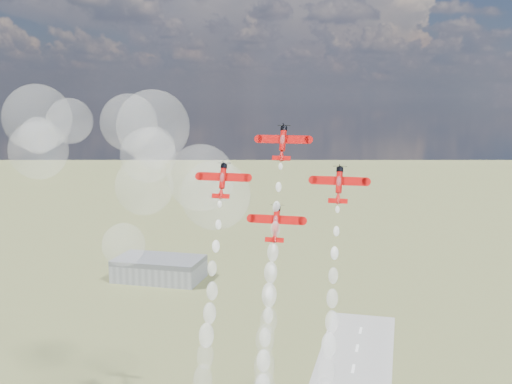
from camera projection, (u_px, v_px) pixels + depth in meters
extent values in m
cube|color=gray|center=(159.00, 271.00, 349.36)|extent=(50.00, 28.00, 10.00)
cube|color=#595B60|center=(159.00, 260.00, 348.33)|extent=(50.00, 28.00, 3.00)
cylinder|color=red|center=(283.00, 140.00, 150.59)|extent=(1.49, 3.45, 5.69)
cylinder|color=black|center=(284.00, 129.00, 151.22)|extent=(1.70, 1.98, 1.62)
cube|color=red|center=(283.00, 139.00, 151.01)|extent=(12.99, 1.01, 2.06)
cube|color=white|center=(270.00, 139.00, 151.96)|extent=(5.11, 0.25, 0.56)
cube|color=white|center=(297.00, 140.00, 150.30)|extent=(5.11, 0.25, 0.56)
cube|color=red|center=(281.00, 158.00, 149.43)|extent=(4.68, 0.56, 1.13)
cube|color=red|center=(281.00, 158.00, 148.63)|extent=(0.15, 2.20, 1.96)
ellipsoid|color=silver|center=(282.00, 140.00, 150.01)|extent=(1.17, 1.96, 2.84)
cone|color=red|center=(282.00, 155.00, 149.71)|extent=(1.49, 2.42, 3.12)
cylinder|color=red|center=(223.00, 178.00, 151.91)|extent=(1.49, 3.45, 5.69)
cylinder|color=black|center=(224.00, 167.00, 152.54)|extent=(1.70, 1.98, 1.62)
cube|color=red|center=(223.00, 177.00, 152.33)|extent=(12.99, 1.01, 2.06)
cube|color=white|center=(210.00, 177.00, 153.28)|extent=(5.11, 0.25, 0.56)
cube|color=white|center=(237.00, 178.00, 151.62)|extent=(5.11, 0.25, 0.56)
cube|color=red|center=(221.00, 196.00, 150.75)|extent=(4.68, 0.56, 1.13)
cube|color=red|center=(220.00, 196.00, 149.95)|extent=(0.15, 2.20, 1.96)
ellipsoid|color=silver|center=(222.00, 178.00, 151.33)|extent=(1.17, 1.96, 2.84)
cone|color=red|center=(221.00, 193.00, 151.03)|extent=(1.49, 2.42, 3.12)
cylinder|color=red|center=(339.00, 182.00, 144.92)|extent=(1.49, 3.45, 5.69)
cylinder|color=black|center=(340.00, 170.00, 145.55)|extent=(1.70, 1.98, 1.62)
cube|color=red|center=(339.00, 181.00, 145.34)|extent=(12.99, 1.01, 2.06)
cube|color=white|center=(325.00, 181.00, 146.30)|extent=(5.11, 0.25, 0.56)
cube|color=white|center=(354.00, 181.00, 144.63)|extent=(5.11, 0.25, 0.56)
cube|color=red|center=(338.00, 201.00, 143.76)|extent=(4.68, 0.56, 1.13)
cube|color=red|center=(337.00, 201.00, 142.96)|extent=(0.15, 2.20, 1.96)
ellipsoid|color=silver|center=(339.00, 182.00, 144.34)|extent=(1.17, 1.96, 2.84)
cone|color=red|center=(338.00, 198.00, 144.04)|extent=(1.49, 2.42, 3.12)
cylinder|color=red|center=(276.00, 221.00, 146.24)|extent=(1.49, 3.45, 5.69)
cylinder|color=black|center=(277.00, 209.00, 146.87)|extent=(1.70, 1.98, 1.62)
cube|color=red|center=(277.00, 220.00, 146.66)|extent=(12.99, 1.01, 2.06)
cube|color=white|center=(263.00, 219.00, 147.62)|extent=(5.11, 0.25, 0.56)
cube|color=white|center=(291.00, 220.00, 145.95)|extent=(5.11, 0.25, 0.56)
cube|color=red|center=(274.00, 240.00, 145.08)|extent=(4.68, 0.56, 1.13)
cube|color=red|center=(274.00, 240.00, 144.28)|extent=(0.15, 2.20, 1.96)
ellipsoid|color=silver|center=(276.00, 221.00, 145.66)|extent=(1.17, 1.96, 2.84)
cone|color=red|center=(275.00, 236.00, 145.36)|extent=(1.49, 2.42, 3.12)
sphere|color=white|center=(281.00, 166.00, 149.07)|extent=(1.03, 1.03, 1.03)
sphere|color=white|center=(279.00, 187.00, 147.99)|extent=(1.44, 1.44, 1.44)
sphere|color=white|center=(277.00, 208.00, 146.86)|extent=(1.86, 1.86, 1.86)
sphere|color=white|center=(275.00, 229.00, 145.52)|extent=(2.28, 2.28, 2.28)
sphere|color=white|center=(273.00, 252.00, 144.78)|extent=(2.70, 2.70, 2.70)
sphere|color=white|center=(271.00, 273.00, 143.24)|extent=(3.12, 3.12, 3.12)
sphere|color=white|center=(269.00, 295.00, 142.83)|extent=(3.53, 3.53, 3.53)
sphere|color=white|center=(269.00, 321.00, 140.95)|extent=(3.95, 3.95, 3.95)
sphere|color=white|center=(265.00, 340.00, 140.62)|extent=(4.37, 4.37, 4.37)
sphere|color=white|center=(264.00, 366.00, 139.43)|extent=(4.79, 4.79, 4.79)
sphere|color=white|center=(220.00, 204.00, 150.51)|extent=(1.03, 1.03, 1.03)
sphere|color=white|center=(218.00, 225.00, 149.38)|extent=(1.44, 1.44, 1.44)
sphere|color=white|center=(216.00, 246.00, 148.44)|extent=(1.86, 1.86, 1.86)
sphere|color=white|center=(212.00, 268.00, 147.04)|extent=(2.28, 2.28, 2.28)
sphere|color=white|center=(212.00, 291.00, 145.79)|extent=(2.70, 2.70, 2.70)
sphere|color=white|center=(210.00, 313.00, 144.72)|extent=(3.12, 3.12, 3.12)
sphere|color=white|center=(206.00, 335.00, 143.33)|extent=(3.53, 3.53, 3.53)
sphere|color=white|center=(205.00, 356.00, 142.77)|extent=(3.95, 3.95, 3.95)
sphere|color=white|center=(203.00, 379.00, 141.18)|extent=(4.37, 4.37, 4.37)
sphere|color=white|center=(338.00, 209.00, 143.36)|extent=(1.03, 1.03, 1.03)
sphere|color=white|center=(336.00, 231.00, 142.45)|extent=(1.44, 1.44, 1.44)
sphere|color=white|center=(335.00, 253.00, 141.45)|extent=(1.86, 1.86, 1.86)
sphere|color=white|center=(333.00, 276.00, 139.87)|extent=(2.28, 2.28, 2.28)
sphere|color=white|center=(332.00, 298.00, 139.24)|extent=(2.70, 2.70, 2.70)
sphere|color=white|center=(332.00, 322.00, 137.87)|extent=(3.12, 3.12, 3.12)
sphere|color=white|center=(329.00, 345.00, 136.63)|extent=(3.53, 3.53, 3.53)
sphere|color=white|center=(326.00, 372.00, 135.36)|extent=(3.95, 3.95, 3.95)
sphere|color=white|center=(274.00, 248.00, 144.82)|extent=(1.03, 1.03, 1.03)
sphere|color=white|center=(272.00, 270.00, 143.59)|extent=(1.44, 1.44, 1.44)
sphere|color=white|center=(269.00, 294.00, 142.64)|extent=(1.86, 1.86, 1.86)
sphere|color=white|center=(268.00, 315.00, 141.57)|extent=(2.28, 2.28, 2.28)
sphere|color=white|center=(265.00, 338.00, 140.46)|extent=(2.70, 2.70, 2.70)
sphere|color=white|center=(264.00, 361.00, 139.04)|extent=(3.12, 3.12, 3.12)
sphere|color=white|center=(129.00, 122.00, 172.16)|extent=(16.51, 16.51, 16.51)
sphere|color=white|center=(148.00, 155.00, 183.56)|extent=(17.07, 17.07, 17.07)
sphere|color=white|center=(154.00, 148.00, 165.27)|extent=(11.73, 11.73, 11.73)
sphere|color=white|center=(38.00, 118.00, 180.09)|extent=(20.31, 20.31, 20.31)
sphere|color=white|center=(153.00, 126.00, 162.56)|extent=(19.90, 19.90, 19.90)
sphere|color=white|center=(201.00, 178.00, 164.85)|extent=(18.61, 18.61, 18.61)
sphere|color=white|center=(144.00, 186.00, 185.50)|extent=(18.17, 18.17, 18.17)
sphere|color=white|center=(39.00, 151.00, 171.81)|extent=(16.71, 16.71, 16.71)
sphere|color=white|center=(124.00, 245.00, 172.22)|extent=(12.52, 12.52, 12.52)
sphere|color=white|center=(70.00, 121.00, 187.25)|extent=(14.27, 14.27, 14.27)
sphere|color=white|center=(39.00, 135.00, 167.20)|extent=(10.38, 10.38, 10.38)
sphere|color=white|center=(216.00, 195.00, 179.08)|extent=(21.10, 21.10, 21.10)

